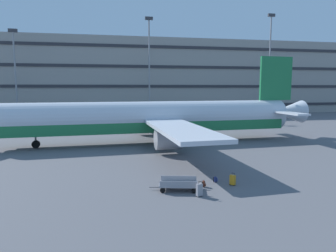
# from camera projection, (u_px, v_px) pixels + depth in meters

# --- Properties ---
(ground_plane) EXTENTS (600.00, 600.00, 0.00)m
(ground_plane) POSITION_uv_depth(u_px,v_px,m) (187.00, 142.00, 38.81)
(ground_plane) COLOR #5B5B60
(terminal_structure) EXTENTS (128.47, 19.12, 19.44)m
(terminal_structure) POSITION_uv_depth(u_px,v_px,m) (144.00, 78.00, 84.39)
(terminal_structure) COLOR gray
(terminal_structure) RESTS_ON ground_plane
(airliner) EXTENTS (42.17, 34.08, 11.08)m
(airliner) POSITION_uv_depth(u_px,v_px,m) (155.00, 119.00, 37.66)
(airliner) COLOR silver
(airliner) RESTS_ON ground_plane
(light_mast_far_left) EXTENTS (1.80, 0.50, 19.33)m
(light_mast_far_left) POSITION_uv_depth(u_px,v_px,m) (15.00, 67.00, 64.86)
(light_mast_far_left) COLOR gray
(light_mast_far_left) RESTS_ON ground_plane
(light_mast_left) EXTENTS (1.80, 0.50, 23.00)m
(light_mast_left) POSITION_uv_depth(u_px,v_px,m) (149.00, 60.00, 70.03)
(light_mast_left) COLOR gray
(light_mast_left) RESTS_ON ground_plane
(light_mast_center_left) EXTENTS (1.80, 0.50, 25.02)m
(light_mast_center_left) POSITION_uv_depth(u_px,v_px,m) (270.00, 58.00, 75.56)
(light_mast_center_left) COLOR gray
(light_mast_center_left) RESTS_ON ground_plane
(suitcase_teal) EXTENTS (0.44, 0.45, 0.88)m
(suitcase_teal) POSITION_uv_depth(u_px,v_px,m) (233.00, 180.00, 21.44)
(suitcase_teal) COLOR orange
(suitcase_teal) RESTS_ON ground_plane
(suitcase_orange) EXTENTS (0.44, 0.32, 1.02)m
(suitcase_orange) POSITION_uv_depth(u_px,v_px,m) (199.00, 190.00, 19.19)
(suitcase_orange) COLOR gray
(suitcase_orange) RESTS_ON ground_plane
(backpack_upright) EXTENTS (0.40, 0.43, 0.50)m
(backpack_upright) POSITION_uv_depth(u_px,v_px,m) (190.00, 180.00, 21.99)
(backpack_upright) COLOR navy
(backpack_upright) RESTS_ON ground_plane
(backpack_navy) EXTENTS (0.39, 0.40, 0.50)m
(backpack_navy) POSITION_uv_depth(u_px,v_px,m) (215.00, 180.00, 22.08)
(backpack_navy) COLOR navy
(backpack_navy) RESTS_ON ground_plane
(backpack_scuffed) EXTENTS (0.35, 0.41, 0.54)m
(backpack_scuffed) POSITION_uv_depth(u_px,v_px,m) (204.00, 184.00, 21.05)
(backpack_scuffed) COLOR #592619
(backpack_scuffed) RESTS_ON ground_plane
(baggage_cart) EXTENTS (3.37, 1.86, 0.82)m
(baggage_cart) POSITION_uv_depth(u_px,v_px,m) (178.00, 184.00, 20.37)
(baggage_cart) COLOR gray
(baggage_cart) RESTS_ON ground_plane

